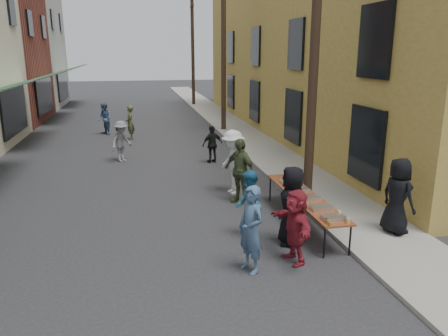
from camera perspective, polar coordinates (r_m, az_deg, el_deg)
name	(u,v)px	position (r m, az deg, el deg)	size (l,w,h in m)	color
ground	(167,262)	(9.32, -7.48, -12.13)	(120.00, 120.00, 0.00)	#28282B
sidewalk	(236,129)	(24.30, 1.57, 5.07)	(2.20, 60.00, 0.10)	gray
building_ochre	(353,36)	(25.14, 16.45, 16.15)	(10.00, 28.00, 10.00)	olive
utility_pole_near	(315,41)	(12.28, 11.80, 15.95)	(0.26, 0.26, 9.00)	#2D2116
utility_pole_mid	(224,46)	(23.78, -0.06, 15.63)	(0.26, 0.26, 9.00)	#2D2116
utility_pole_far	(193,48)	(35.62, -4.11, 15.37)	(0.26, 0.26, 9.00)	#2D2116
serving_table	(305,197)	(11.09, 10.47, -3.76)	(0.70, 4.00, 0.75)	maroon
catering_tray_sausage	(334,218)	(9.65, 14.16, -6.36)	(0.50, 0.33, 0.08)	maroon
catering_tray_foil_b	(321,208)	(10.20, 12.59, -5.09)	(0.50, 0.33, 0.08)	#B2B2B7
catering_tray_buns	(309,198)	(10.80, 11.08, -3.86)	(0.50, 0.33, 0.08)	tan
catering_tray_foil_d	(299,189)	(11.42, 9.74, -2.77)	(0.50, 0.33, 0.08)	#B2B2B7
catering_tray_buns_end	(289,182)	(12.04, 8.54, -1.78)	(0.50, 0.33, 0.08)	tan
condiment_jar_a	(330,224)	(9.31, 13.73, -7.14)	(0.07, 0.07, 0.08)	#A57F26
condiment_jar_b	(328,222)	(9.39, 13.47, -6.92)	(0.07, 0.07, 0.08)	#A57F26
condiment_jar_c	(326,221)	(9.48, 13.21, -6.70)	(0.07, 0.07, 0.08)	#A57F26
cup_stack	(348,221)	(9.52, 15.91, -6.65)	(0.08, 0.08, 0.12)	tan
guest_front_a	(292,206)	(9.85, 8.86, -4.91)	(0.89, 0.58, 1.81)	black
guest_front_b	(251,230)	(8.57, 3.54, -8.02)	(0.64, 0.42, 1.76)	#425F80
guest_front_c	(249,205)	(10.11, 3.28, -4.81)	(0.78, 0.61, 1.61)	teal
guest_front_d	(233,162)	(13.21, 1.20, 0.77)	(1.27, 0.73, 1.97)	white
guest_front_e	(240,171)	(12.44, 2.05, -0.35)	(1.10, 0.46, 1.88)	#4B5B34
guest_queue_back	(295,226)	(9.09, 9.29, -7.50)	(1.45, 0.46, 1.56)	maroon
server	(398,196)	(10.87, 21.75, -3.41)	(0.88, 0.57, 1.79)	black
passerby_left	(121,141)	(17.65, -13.26, 3.40)	(1.05, 0.60, 1.62)	slate
passerby_mid	(212,144)	(17.02, -1.52, 3.13)	(0.86, 0.36, 1.47)	black
passerby_right	(130,123)	(22.05, -12.16, 5.81)	(0.61, 0.40, 1.68)	#4F5430
passerby_far	(105,119)	(23.71, -15.33, 6.21)	(0.81, 0.63, 1.67)	#49618D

